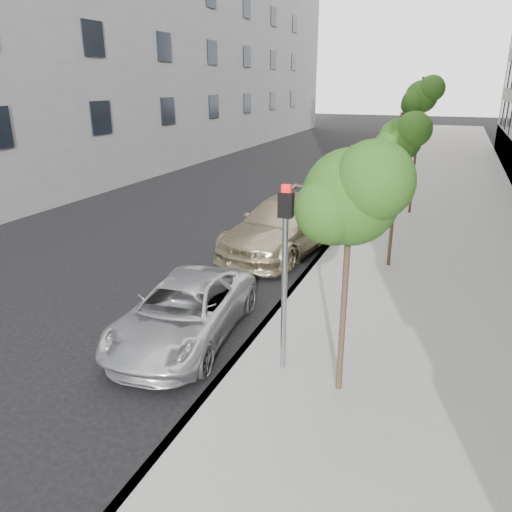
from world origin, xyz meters
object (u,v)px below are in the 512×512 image
Objects in this scene: tree_near at (353,197)px; minivan at (184,312)px; tree_mid at (401,140)px; sedan_blue at (326,195)px; sedan_rear at (356,160)px; signal_pole at (285,259)px; suv at (285,225)px; sedan_black at (346,174)px; tree_far at (422,97)px.

tree_near reaches higher than minivan.
sedan_blue is at bearing 118.93° from tree_mid.
tree_mid is 7.49m from sedan_blue.
minivan is (-3.45, 0.82, -2.85)m from tree_near.
sedan_blue is at bearing -85.59° from sedan_rear.
tree_mid is 0.93× the size of sedan_rear.
signal_pole is at bearing -100.31° from tree_mid.
sedan_black is (-0.25, 10.66, -0.16)m from suv.
minivan is 1.09× the size of sedan_black.
sedan_black is (-2.44, 17.48, -1.56)m from signal_pole.
minivan is at bearing 166.70° from tree_near.
tree_mid is 6.46m from signal_pole.
signal_pole is at bearing -95.08° from tree_far.
tree_near is 18.34m from sedan_black.
sedan_black reaches higher than sedan_blue.
signal_pole is at bearing -81.88° from sedan_black.
sedan_blue is at bearing 104.88° from tree_near.
tree_far is at bearing 9.45° from sedan_blue.
minivan is (-2.32, 0.52, -1.62)m from signal_pole.
tree_near is 1.70m from signal_pole.
sedan_black is at bearing 107.59° from tree_mid.
sedan_black is 4.92m from sedan_rear.
suv is at bearing 115.07° from tree_near.
tree_near is at bearing -18.78° from minivan.
tree_mid reaches higher than sedan_blue.
signal_pole is 2.88m from minivan.
sedan_blue is at bearing -87.16° from sedan_black.
tree_near is 4.55m from minivan.
tree_far is 1.54× the size of signal_pole.
tree_far reaches higher than sedan_rear.
tree_mid reaches higher than suv.
tree_mid is 7.30m from minivan.
sedan_black is at bearing 100.32° from suv.
tree_near is 13.04m from tree_far.
suv reaches higher than sedan_black.
sedan_black is at bearing -84.28° from sedan_rear.
tree_far is 11.17m from sedan_rear.
tree_near is 1.08× the size of sedan_blue.
tree_mid is at bearing 77.77° from signal_pole.
signal_pole is at bearing -82.14° from sedan_rear.
tree_near is at bearing -79.44° from sedan_rear.
tree_near is 8.28m from suv.
signal_pole is (-1.13, -6.21, -1.40)m from tree_mid.
minivan is at bearing -121.26° from tree_mid.
sedan_black is at bearing 96.05° from signal_pole.
signal_pole is (-1.13, -12.71, -2.30)m from tree_far.
suv is 1.26× the size of sedan_rear.
suv is at bearing 169.55° from tree_mid.
sedan_blue is (-3.33, 6.02, -2.96)m from tree_mid.
signal_pole is at bearing -63.15° from suv.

